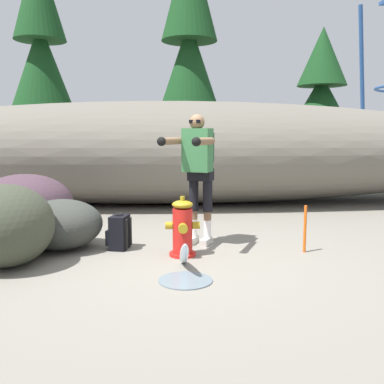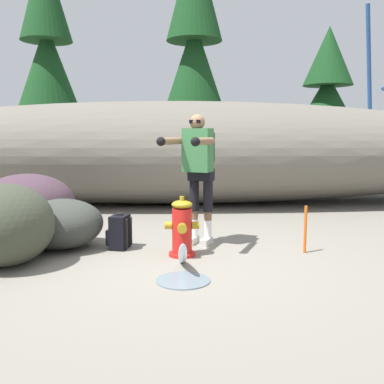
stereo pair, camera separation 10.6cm
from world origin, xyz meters
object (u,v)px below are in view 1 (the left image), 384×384
Objects in this scene: boulder_large at (24,205)px; fire_hydrant at (183,229)px; utility_worker at (198,163)px; survey_stake at (305,229)px; boulder_small at (6,226)px; boulder_outlier at (61,224)px; spare_backpack at (119,233)px.

fire_hydrant is at bearing -27.69° from boulder_large.
survey_stake is (1.33, -0.43, -0.81)m from utility_worker.
fire_hydrant is 0.47× the size of boulder_large.
boulder_small is (0.30, -1.51, 0.01)m from boulder_large.
survey_stake is at bearing 96.18° from utility_worker.
boulder_outlier is 3.13m from survey_stake.
spare_backpack is 0.44× the size of boulder_outlier.
boulder_small is at bearing -46.02° from utility_worker.
boulder_outlier is (-1.78, -0.09, -0.79)m from utility_worker.
survey_stake is at bearing 2.94° from fire_hydrant.
boulder_small reaches higher than spare_backpack.
boulder_outlier is at bearing 173.85° from survey_stake.
utility_worker reaches higher than boulder_small.
boulder_small reaches higher than boulder_outlier.
utility_worker is 1.37m from spare_backpack.
boulder_large is at bearing 101.10° from boulder_small.
fire_hydrant is at bearing 168.46° from spare_backpack.
boulder_large is at bearing 152.31° from fire_hydrant.
spare_backpack is 0.78× the size of survey_stake.
survey_stake is (3.11, -0.33, -0.02)m from boulder_outlier.
boulder_outlier is (-1.56, 0.41, -0.01)m from fire_hydrant.
utility_worker is at bearing 66.21° from fire_hydrant.
spare_backpack is 2.38m from survey_stake.
utility_worker is 2.69m from boulder_large.
boulder_large is 4.00m from survey_stake.
survey_stake is (3.54, 0.38, -0.17)m from boulder_small.
fire_hydrant is 0.95m from utility_worker.
survey_stake is (3.84, -1.12, -0.15)m from boulder_large.
spare_backpack is (-0.81, 0.37, -0.12)m from fire_hydrant.
survey_stake is at bearing 6.17° from boulder_small.
boulder_outlier is (-0.75, 0.05, 0.11)m from spare_backpack.
fire_hydrant is at bearing 8.64° from boulder_small.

